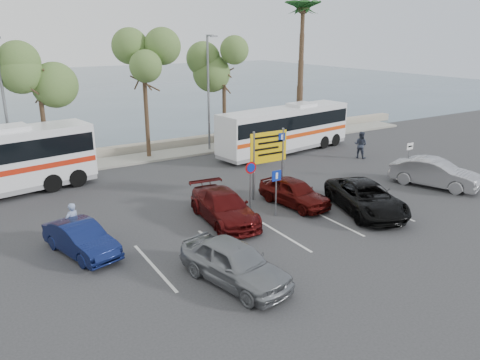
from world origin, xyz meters
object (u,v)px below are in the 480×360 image
street_lamp_right (209,88)px  coach_bus_right (285,131)px  suv_black (366,198)px  pedestrian_near (73,222)px  car_blue (81,239)px  direction_sign (268,152)px  car_silver_a (235,263)px  pedestrian_far (361,145)px  car_maroon (224,207)px  street_lamp_left (4,101)px  car_red (294,192)px  car_silver_b (435,173)px

street_lamp_right → coach_bus_right: 6.20m
coach_bus_right → suv_black: size_ratio=2.14×
pedestrian_near → car_blue: bearing=67.1°
direction_sign → car_silver_a: 9.15m
coach_bus_right → pedestrian_far: bearing=-48.8°
car_silver_a → pedestrian_far: 18.87m
car_blue → car_maroon: car_maroon is taller
street_lamp_right → pedestrian_far: bearing=-41.3°
street_lamp_left → suv_black: bearing=-46.5°
street_lamp_left → street_lamp_right: 13.00m
suv_black → pedestrian_near: pedestrian_near is taller
car_red → car_maroon: bearing=173.0°
street_lamp_left → car_maroon: (7.40, -12.02, -3.90)m
street_lamp_left → pedestrian_near: bearing=-84.6°
car_red → car_silver_b: 8.74m
street_lamp_left → direction_sign: (11.00, -10.32, -2.17)m
car_silver_a → pedestrian_far: (16.00, 10.00, 0.17)m
car_red → pedestrian_near: bearing=165.5°
street_lamp_left → car_silver_a: bearing=-73.6°
street_lamp_left → coach_bus_right: 18.01m
car_silver_b → pedestrian_far: (1.00, 6.71, 0.14)m
suv_black → coach_bus_right: bearing=90.5°
direction_sign → coach_bus_right: (6.50, 7.30, -0.85)m
direction_sign → car_blue: bearing=-170.4°
car_silver_a → car_maroon: (2.40, 5.00, -0.06)m
direction_sign → car_blue: 10.30m
coach_bus_right → car_maroon: coach_bus_right is taller
direction_sign → car_maroon: bearing=-154.8°
coach_bus_right → car_red: (-6.07, -9.00, -0.89)m
street_lamp_left → coach_bus_right: bearing=-9.8°
direction_sign → coach_bus_right: size_ratio=0.32×
direction_sign → car_maroon: 4.34m
car_maroon → car_red: 4.03m
direction_sign → pedestrian_far: size_ratio=1.94×
car_maroon → suv_black: (6.43, -2.53, 0.02)m
street_lamp_left → car_silver_b: size_ratio=1.69×
car_red → car_silver_b: bearing=-18.3°
street_lamp_left → car_maroon: bearing=-58.4°
suv_black → pedestrian_far: pedestrian_far is taller
car_maroon → street_lamp_left: bearing=127.1°
direction_sign → pedestrian_far: bearing=18.3°
suv_black → car_blue: bearing=-173.0°
car_blue → street_lamp_right: bearing=28.9°
street_lamp_right → car_silver_a: bearing=-115.2°
street_lamp_left → car_silver_a: size_ratio=1.81×
coach_bus_right → car_silver_a: (-12.50, -14.00, -0.82)m
car_silver_a → pedestrian_near: pedestrian_near is taller
coach_bus_right → car_maroon: bearing=-138.3°
coach_bus_right → suv_black: 12.13m
pedestrian_near → direction_sign: bearing=159.0°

